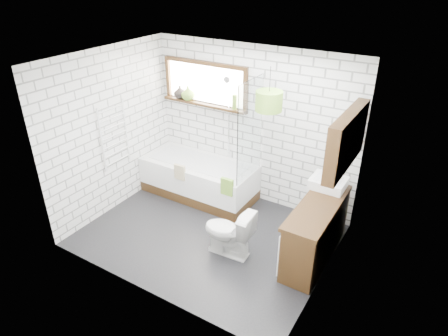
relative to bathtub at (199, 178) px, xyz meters
The scene contains 22 objects.
floor 1.20m from the bathtub, 49.83° to the right, with size 3.40×2.60×0.01m, color black.
ceiling 2.48m from the bathtub, 49.83° to the right, with size 3.40×2.60×0.01m, color white.
wall_back 1.28m from the bathtub, 29.48° to the left, with size 3.40×0.01×2.50m, color white.
wall_front 2.50m from the bathtub, 71.18° to the right, with size 3.40×0.01×2.50m, color white.
wall_left 1.61m from the bathtub, 137.36° to the right, with size 0.01×2.60×2.50m, color white.
wall_right 2.77m from the bathtub, 19.82° to the right, with size 0.01×2.60×2.50m, color white.
window 1.54m from the bathtub, 105.47° to the left, with size 1.52×0.16×0.68m, color black.
towel_radiator 1.55m from the bathtub, 135.98° to the right, with size 0.06×0.52×1.00m, color white.
mirror_cabinet 2.74m from the bathtub, ahead, with size 0.16×1.20×0.70m, color black.
shower_riser 1.16m from the bathtub, 47.44° to the left, with size 0.02×0.02×1.30m, color silver.
bathtub is the anchor object (origin of this frame).
shower_screen 1.40m from the bathtub, ahead, with size 0.02×0.72×1.50m, color white.
towel_green 0.94m from the bathtub, 27.68° to the right, with size 0.20×0.05×0.27m, color olive.
towel_beige 0.51m from the bathtub, 99.71° to the right, with size 0.19×0.05×0.25m, color tan.
vanity 2.28m from the bathtub, 13.51° to the right, with size 0.46×1.42×0.81m, color black.
basin 2.23m from the bathtub, ahead, with size 0.46×0.40×0.13m, color white.
tap 2.40m from the bathtub, ahead, with size 0.03×0.03×0.16m, color silver.
toilet 1.60m from the bathtub, 41.44° to the right, with size 0.68×0.39×0.69m, color white.
vase_olive 1.40m from the bathtub, 140.29° to the left, with size 0.22×0.22×0.23m, color olive.
vase_dark 1.45m from the bathtub, 149.20° to the left, with size 0.20×0.20×0.21m, color black.
bottle 1.41m from the bathtub, 36.78° to the left, with size 0.07×0.07×0.22m, color olive.
pendant 2.45m from the bathtub, 24.40° to the right, with size 0.32×0.32×0.23m, color olive.
Camera 1 is at (2.64, -3.87, 3.56)m, focal length 32.00 mm.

